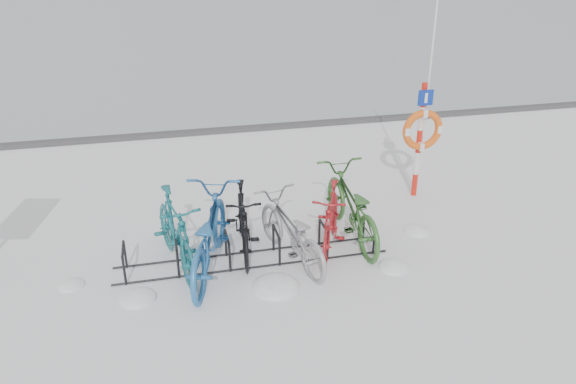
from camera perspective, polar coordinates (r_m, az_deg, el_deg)
The scene contains 11 objects.
ground at distance 8.34m, azimuth -3.61°, elevation -6.94°, with size 900.00×900.00×0.00m, color white.
quay_edge at distance 13.66m, azimuth -7.89°, elevation 6.13°, with size 400.00×0.25×0.10m, color #3F3F42.
bike_rack at distance 8.25m, azimuth -3.64°, elevation -5.88°, with size 4.00×0.48×0.46m.
lifebuoy_station at distance 10.07m, azimuth 13.46°, elevation 6.16°, with size 0.73×0.22×3.80m.
bike_0 at distance 8.08m, azimuth -11.36°, elevation -3.82°, with size 0.55×1.93×1.16m, color #16616A.
bike_1 at distance 7.92m, azimuth -8.17°, elevation -4.09°, with size 0.78×2.25×1.18m, color #2566A9.
bike_2 at distance 8.36m, azimuth -4.63°, elevation -2.74°, with size 0.50×1.76×1.06m, color black.
bike_3 at distance 8.12m, azimuth 0.28°, elevation -3.77°, with size 0.66×1.90×1.00m, color gray.
bike_4 at distance 8.46m, azimuth 4.39°, elevation -2.53°, with size 0.48×1.69×1.02m, color #A51B21.
bike_5 at distance 8.75m, azimuth 6.41°, elevation -1.20°, with size 0.75×2.16×1.13m, color #32642B.
snow_drifts at distance 8.13m, azimuth -2.37°, elevation -7.84°, with size 5.66×1.97×0.23m.
Camera 1 is at (-1.10, -7.00, 4.40)m, focal length 35.00 mm.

